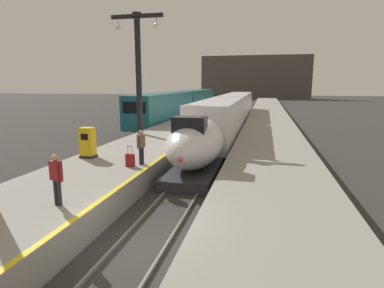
{
  "coord_description": "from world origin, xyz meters",
  "views": [
    {
      "loc": [
        3.5,
        -8.36,
        4.93
      ],
      "look_at": [
        -0.13,
        7.66,
        1.8
      ],
      "focal_mm": 29.88,
      "sensor_mm": 36.0,
      "label": 1
    }
  ],
  "objects": [
    {
      "name": "rail_main_right",
      "position": [
        0.75,
        27.5,
        0.06
      ],
      "size": [
        0.08,
        110.0,
        0.12
      ],
      "primitive_type": "cube",
      "color": "slate",
      "rests_on": "ground"
    },
    {
      "name": "station_column_mid",
      "position": [
        -5.9,
        14.81,
        6.46
      ],
      "size": [
        4.0,
        0.68,
        8.96
      ],
      "color": "black",
      "rests_on": "platform_left"
    },
    {
      "name": "platform_left_safety_stripe",
      "position": [
        -1.77,
        24.75,
        1.05
      ],
      "size": [
        0.2,
        107.8,
        0.01
      ],
      "primitive_type": "cube",
      "color": "yellow",
      "rests_on": "platform_left"
    },
    {
      "name": "terminus_back_wall",
      "position": [
        0.0,
        102.0,
        7.0
      ],
      "size": [
        36.0,
        2.0,
        14.0
      ],
      "primitive_type": "cube",
      "color": "#4C4742",
      "rests_on": "ground"
    },
    {
      "name": "regional_train_adjacent",
      "position": [
        -8.1,
        37.02,
        2.13
      ],
      "size": [
        2.85,
        36.6,
        3.8
      ],
      "color": "#145660",
      "rests_on": "ground"
    },
    {
      "name": "platform_right",
      "position": [
        4.05,
        24.75,
        0.53
      ],
      "size": [
        4.8,
        110.0,
        1.05
      ],
      "primitive_type": "cube",
      "color": "gray",
      "rests_on": "ground"
    },
    {
      "name": "ground_plane",
      "position": [
        0.0,
        0.0,
        0.0
      ],
      "size": [
        260.0,
        260.0,
        0.0
      ],
      "primitive_type": "plane",
      "color": "#33302D"
    },
    {
      "name": "passenger_near_edge",
      "position": [
        -2.22,
        5.79,
        2.04
      ],
      "size": [
        0.32,
        0.55,
        1.69
      ],
      "color": "#23232D",
      "rests_on": "platform_left"
    },
    {
      "name": "ticket_machine_yellow",
      "position": [
        -5.55,
        6.58,
        1.79
      ],
      "size": [
        0.76,
        0.62,
        1.6
      ],
      "color": "yellow",
      "rests_on": "platform_left"
    },
    {
      "name": "rail_main_left",
      "position": [
        -0.75,
        27.5,
        0.06
      ],
      "size": [
        0.08,
        110.0,
        0.12
      ],
      "primitive_type": "cube",
      "color": "slate",
      "rests_on": "ground"
    },
    {
      "name": "highspeed_train_main",
      "position": [
        0.0,
        23.26,
        1.93
      ],
      "size": [
        2.92,
        38.18,
        3.6
      ],
      "color": "silver",
      "rests_on": "ground"
    },
    {
      "name": "passenger_mid_platform",
      "position": [
        -2.88,
        0.22,
        2.04
      ],
      "size": [
        0.55,
        0.32,
        1.69
      ],
      "color": "#23232D",
      "rests_on": "platform_left"
    },
    {
      "name": "rail_secondary_left",
      "position": [
        -8.85,
        27.5,
        0.06
      ],
      "size": [
        0.08,
        110.0,
        0.12
      ],
      "primitive_type": "cube",
      "color": "slate",
      "rests_on": "ground"
    },
    {
      "name": "rail_secondary_right",
      "position": [
        -7.35,
        27.5,
        0.06
      ],
      "size": [
        0.08,
        110.0,
        0.12
      ],
      "primitive_type": "cube",
      "color": "slate",
      "rests_on": "ground"
    },
    {
      "name": "rolling_suitcase",
      "position": [
        -2.6,
        5.31,
        1.35
      ],
      "size": [
        0.4,
        0.22,
        0.98
      ],
      "color": "maroon",
      "rests_on": "platform_left"
    },
    {
      "name": "platform_left",
      "position": [
        -4.05,
        24.75,
        0.53
      ],
      "size": [
        4.8,
        110.0,
        1.05
      ],
      "primitive_type": "cube",
      "color": "gray",
      "rests_on": "ground"
    }
  ]
}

